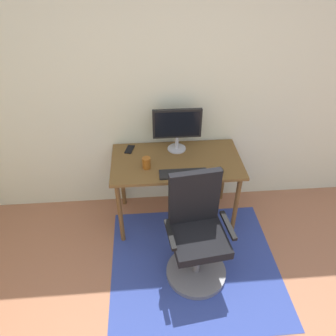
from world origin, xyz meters
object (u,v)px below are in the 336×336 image
object	(u,v)px
computer_mouse	(220,170)
office_chair	(197,239)
cell_phone	(130,149)
keyboard	(183,174)
coffee_cup	(146,163)
monitor	(177,126)
desk	(176,168)

from	to	relation	value
computer_mouse	office_chair	xyz separation A→B (m)	(-0.26, -0.45, -0.37)
cell_phone	office_chair	xyz separation A→B (m)	(0.55, -0.88, -0.36)
keyboard	coffee_cup	world-z (taller)	coffee_cup
monitor	desk	bearing A→B (deg)	-96.85
monitor	office_chair	distance (m)	1.06
keyboard	computer_mouse	world-z (taller)	computer_mouse
desk	monitor	xyz separation A→B (m)	(0.02, 0.19, 0.35)
computer_mouse	office_chair	world-z (taller)	office_chair
desk	computer_mouse	bearing A→B (deg)	-29.83
monitor	keyboard	xyz separation A→B (m)	(0.02, -0.41, -0.25)
keyboard	monitor	bearing A→B (deg)	92.34
coffee_cup	office_chair	xyz separation A→B (m)	(0.39, -0.57, -0.41)
desk	keyboard	size ratio (longest dim) A/B	2.85
monitor	computer_mouse	world-z (taller)	monitor
monitor	computer_mouse	distance (m)	0.58
monitor	coffee_cup	bearing A→B (deg)	-137.36
desk	coffee_cup	distance (m)	0.33
monitor	keyboard	bearing A→B (deg)	-87.66
monitor	keyboard	size ratio (longest dim) A/B	1.07
office_chair	monitor	bearing A→B (deg)	88.75
keyboard	coffee_cup	distance (m)	0.35
cell_phone	coffee_cup	bearing A→B (deg)	-47.88
computer_mouse	monitor	bearing A→B (deg)	131.26
desk	cell_phone	bearing A→B (deg)	154.41
desk	keyboard	distance (m)	0.25
cell_phone	office_chair	distance (m)	1.10
desk	keyboard	xyz separation A→B (m)	(0.04, -0.22, 0.10)
desk	cell_phone	size ratio (longest dim) A/B	8.76
desk	monitor	world-z (taller)	monitor
cell_phone	desk	bearing A→B (deg)	-10.78
desk	office_chair	xyz separation A→B (m)	(0.11, -0.67, -0.27)
desk	office_chair	size ratio (longest dim) A/B	1.20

